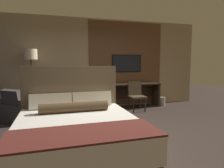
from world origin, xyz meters
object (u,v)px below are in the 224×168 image
object	(u,v)px
tv	(127,63)
armchair_by_window	(21,109)
bed	(77,132)
desk_chair	(136,93)
waste_bin	(162,101)
vase_tall	(112,79)
book	(136,83)
floor_lamp	(31,60)
desk	(129,91)

from	to	relation	value
tv	armchair_by_window	size ratio (longest dim) A/B	0.99
bed	desk_chair	bearing A→B (deg)	49.47
armchair_by_window	waste_bin	size ratio (longest dim) A/B	3.59
vase_tall	book	size ratio (longest dim) A/B	1.34
tv	floor_lamp	distance (m)	2.91
tv	waste_bin	size ratio (longest dim) A/B	3.56
tv	desk_chair	size ratio (longest dim) A/B	1.14
floor_lamp	book	bearing A→B (deg)	1.29
desk	desk_chair	size ratio (longest dim) A/B	2.28
waste_bin	book	bearing A→B (deg)	174.29
floor_lamp	waste_bin	xyz separation A→B (m)	(4.05, -0.02, -1.37)
desk_chair	armchair_by_window	distance (m)	3.17
desk_chair	vase_tall	distance (m)	0.88
floor_lamp	bed	bearing A→B (deg)	-72.36
book	tv	bearing A→B (deg)	133.67
tv	vase_tall	xyz separation A→B (m)	(-0.59, -0.27, -0.47)
armchair_by_window	floor_lamp	bearing A→B (deg)	-70.96
armchair_by_window	floor_lamp	size ratio (longest dim) A/B	0.56
book	vase_tall	bearing A→B (deg)	-178.29
vase_tall	waste_bin	distance (m)	1.92
desk_chair	tv	bearing A→B (deg)	92.34
tv	armchair_by_window	world-z (taller)	tv
desk	floor_lamp	bearing A→B (deg)	-177.99
desk_chair	floor_lamp	world-z (taller)	floor_lamp
vase_tall	book	world-z (taller)	vase_tall
desk	tv	distance (m)	0.91
floor_lamp	vase_tall	bearing A→B (deg)	1.14
armchair_by_window	desk_chair	bearing A→B (deg)	-136.53
tv	floor_lamp	world-z (taller)	floor_lamp
book	waste_bin	xyz separation A→B (m)	(0.92, -0.09, -0.64)
armchair_by_window	desk	bearing A→B (deg)	-127.64
tv	armchair_by_window	bearing A→B (deg)	-164.16
bed	waste_bin	world-z (taller)	bed
desk	floor_lamp	distance (m)	3.06
desk_chair	floor_lamp	bearing A→B (deg)	171.84
vase_tall	book	xyz separation A→B (m)	(0.82, 0.02, -0.16)
desk	armchair_by_window	bearing A→B (deg)	-167.78
desk_chair	vase_tall	world-z (taller)	vase_tall
bed	desk	distance (m)	3.52
bed	vase_tall	distance (m)	3.22
armchair_by_window	book	world-z (taller)	armchair_by_window
bed	desk	xyz separation A→B (m)	(2.01, 2.89, 0.18)
desk_chair	armchair_by_window	bearing A→B (deg)	-177.25
floor_lamp	vase_tall	size ratio (longest dim) A/B	5.26
vase_tall	book	bearing A→B (deg)	1.71
waste_bin	tv	bearing A→B (deg)	163.86
desk	armchair_by_window	size ratio (longest dim) A/B	1.97
tv	book	distance (m)	0.71
floor_lamp	desk	bearing A→B (deg)	2.01
bed	waste_bin	distance (m)	4.20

